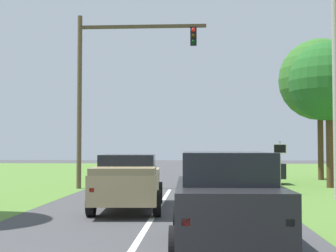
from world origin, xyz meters
name	(u,v)px	position (x,y,z in m)	size (l,w,h in m)	color
ground_plane	(157,210)	(0.00, 9.71, 0.00)	(120.00, 120.00, 0.00)	#424244
red_suv_near	(226,198)	(1.93, 3.55, 1.05)	(2.33, 4.64, 2.01)	black
pickup_truck_lead	(128,181)	(-0.97, 9.67, 0.97)	(2.50, 5.69, 1.86)	tan
traffic_light	(109,77)	(-3.14, 17.76, 5.70)	(6.60, 0.40, 8.85)	brown
keep_moving_sign	(280,160)	(5.06, 15.47, 1.53)	(0.60, 0.09, 2.38)	gray
oak_tree_right	(329,82)	(8.22, 19.01, 5.52)	(4.16, 4.16, 7.62)	#4C351E
crossing_suv_far	(243,168)	(3.95, 21.18, 0.90)	(4.65, 2.28, 1.69)	black
utility_pole_right	(336,92)	(6.98, 13.33, 4.34)	(0.28, 0.28, 8.68)	#9E998E
extra_tree_1	(320,80)	(9.26, 25.02, 6.44)	(5.25, 5.25, 9.08)	#4C351E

